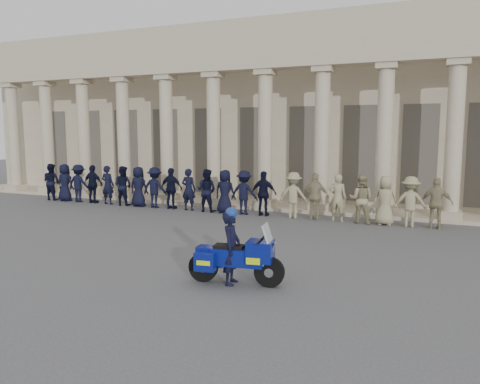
% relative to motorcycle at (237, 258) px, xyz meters
% --- Properties ---
extents(ground, '(90.00, 90.00, 0.00)m').
position_rel_motorcycle_xyz_m(ground, '(-1.77, 2.29, -0.64)').
color(ground, '#4C4C4F').
rests_on(ground, ground).
extents(building, '(40.00, 12.50, 9.00)m').
position_rel_motorcycle_xyz_m(building, '(-1.77, 17.03, 3.88)').
color(building, tan).
rests_on(building, ground).
extents(officer_rank, '(19.55, 0.72, 1.91)m').
position_rel_motorcycle_xyz_m(officer_rank, '(-5.07, 8.64, 0.31)').
color(officer_rank, black).
rests_on(officer_rank, ground).
extents(motorcycle, '(2.31, 1.04, 1.49)m').
position_rel_motorcycle_xyz_m(motorcycle, '(0.00, 0.00, 0.00)').
color(motorcycle, black).
rests_on(motorcycle, ground).
extents(rider, '(0.50, 0.69, 1.83)m').
position_rel_motorcycle_xyz_m(rider, '(-0.13, -0.02, 0.26)').
color(rider, black).
rests_on(rider, ground).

